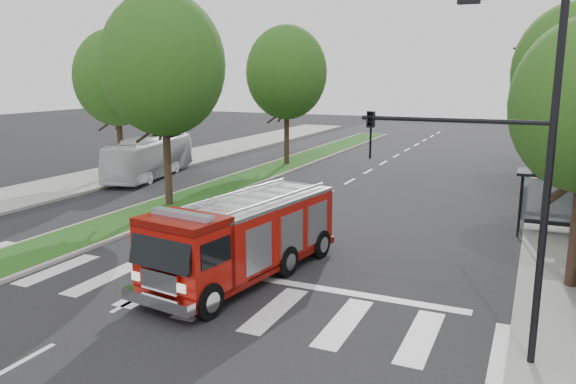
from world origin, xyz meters
TOP-DOWN VIEW (x-y plane):
  - ground at (0.00, 0.00)m, footprint 140.00×140.00m
  - sidewalk_left at (-14.50, 10.00)m, footprint 5.00×80.00m
  - median at (-6.00, 18.00)m, footprint 3.00×50.00m
  - bus_shelter at (11.20, 8.15)m, footprint 3.20×1.60m
  - tree_right_mid at (11.50, 14.00)m, footprint 5.60×5.60m
  - tree_right_far at (11.50, 24.00)m, footprint 5.00×5.00m
  - tree_median_near at (-6.00, 6.00)m, footprint 5.80×5.80m
  - tree_median_far at (-6.00, 20.00)m, footprint 5.60×5.60m
  - tree_left_mid at (-14.00, 12.00)m, footprint 5.20×5.20m
  - streetlight_right_near at (9.61, -3.50)m, footprint 4.08×0.22m
  - streetlight_right_far at (10.35, 20.00)m, footprint 2.11×0.20m
  - fire_engine at (2.02, -1.06)m, footprint 3.46×8.15m
  - city_bus at (-12.00, 12.39)m, footprint 4.16×9.36m

SIDE VIEW (x-z plane):
  - ground at x=0.00m, z-range 0.00..0.00m
  - sidewalk_left at x=-14.50m, z-range 0.00..0.15m
  - median at x=-6.00m, z-range 0.00..0.16m
  - city_bus at x=-12.00m, z-range 0.00..2.54m
  - fire_engine at x=2.02m, z-range -0.06..2.68m
  - bus_shelter at x=11.20m, z-range 0.73..3.34m
  - streetlight_right_far at x=10.35m, z-range 0.48..8.48m
  - streetlight_right_near at x=9.61m, z-range 0.67..8.67m
  - tree_right_far at x=11.50m, z-range 1.47..10.20m
  - tree_left_mid at x=-14.00m, z-range 1.58..10.74m
  - tree_right_mid at x=11.50m, z-range 1.63..11.35m
  - tree_median_far at x=-6.00m, z-range 1.63..11.35m
  - tree_median_near at x=-6.00m, z-range 1.73..11.89m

